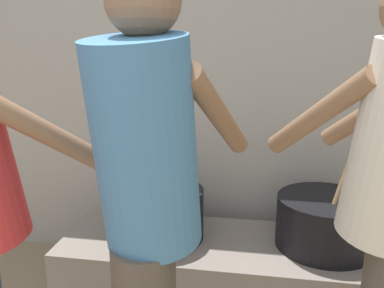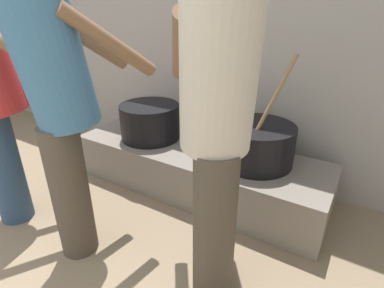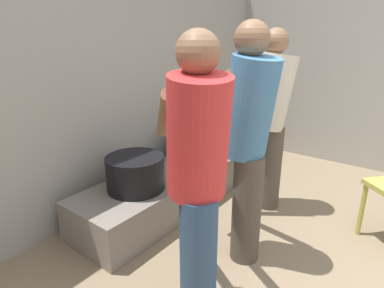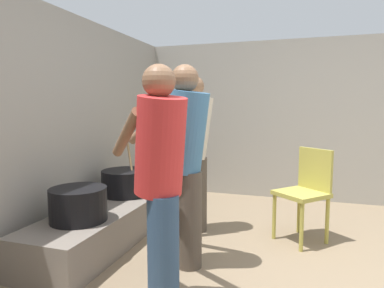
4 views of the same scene
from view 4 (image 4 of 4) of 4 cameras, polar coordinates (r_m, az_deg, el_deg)
block_enclosure_rear at (r=3.11m, az=-28.55°, el=2.11°), size 5.80×0.20×2.18m
block_enclosure_right at (r=4.94m, az=20.23°, el=3.72°), size 0.20×5.10×2.18m
hearth_ledge at (r=3.42m, az=-14.01°, el=-12.81°), size 1.92×0.60×0.34m
cooking_pot_main at (r=3.71m, az=-11.12°, el=-6.33°), size 0.50×0.50×0.72m
cooking_pot_secondary at (r=2.98m, az=-18.54°, el=-9.57°), size 0.46×0.46×0.27m
cook_in_cream_shirt at (r=3.42m, az=0.37°, el=0.02°), size 0.64×0.72×1.58m
cook_in_blue_shirt at (r=2.65m, az=-1.07°, el=-1.57°), size 0.49×0.72×1.60m
cook_in_red_shirt at (r=2.11m, az=-5.34°, el=-4.80°), size 0.67×0.69×1.53m
chair_olive at (r=3.42m, az=18.57°, el=-7.26°), size 0.56×0.56×0.88m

